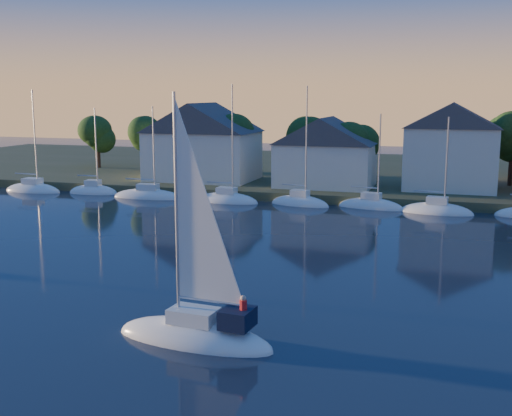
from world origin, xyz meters
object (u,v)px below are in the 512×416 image
at_px(clubhouse_centre, 326,151).
at_px(hero_sailboat, 197,331).
at_px(clubhouse_west, 203,141).
at_px(clubhouse_east, 451,145).

xyz_separation_m(clubhouse_centre, hero_sailboat, (3.46, -46.93, -4.58)).
distance_m(clubhouse_west, clubhouse_east, 30.02).
bearing_deg(hero_sailboat, clubhouse_west, -63.29).
distance_m(clubhouse_centre, hero_sailboat, 47.28).
xyz_separation_m(clubhouse_west, clubhouse_centre, (16.00, -1.00, -0.80)).
distance_m(clubhouse_west, clubhouse_centre, 16.05).
relative_size(clubhouse_west, clubhouse_centre, 1.18).
xyz_separation_m(clubhouse_east, hero_sailboat, (-10.54, -48.93, -5.44)).
bearing_deg(clubhouse_centre, clubhouse_west, 176.42).
height_order(clubhouse_centre, hero_sailboat, hero_sailboat).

